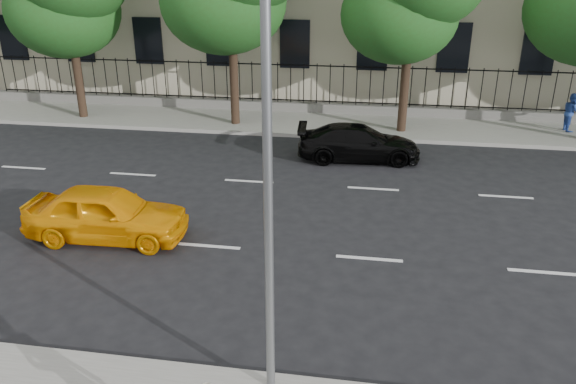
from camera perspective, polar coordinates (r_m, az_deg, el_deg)
name	(u,v)px	position (r m, az deg, el deg)	size (l,w,h in m)	color
ground	(175,302)	(12.31, -11.38, -10.86)	(120.00, 120.00, 0.00)	black
far_sidewalk	(285,122)	(24.77, -0.35, 7.15)	(60.00, 4.00, 0.15)	gray
lane_markings	(232,209)	(16.26, -5.74, -1.78)	(49.60, 4.62, 0.01)	silver
iron_fence	(291,100)	(26.25, 0.27, 9.33)	(30.00, 0.50, 2.20)	slate
street_light	(274,78)	(8.05, -1.45, 11.49)	(0.25, 3.32, 8.05)	slate
yellow_taxi	(107,213)	(15.02, -17.95, -2.08)	(1.65, 4.10, 1.40)	#FD9F06
black_sedan	(359,143)	(20.20, 7.20, 4.99)	(1.76, 4.34, 1.26)	black
pedestrian_far	(571,112)	(25.72, 26.85, 7.25)	(0.75, 0.59, 1.55)	#28469A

